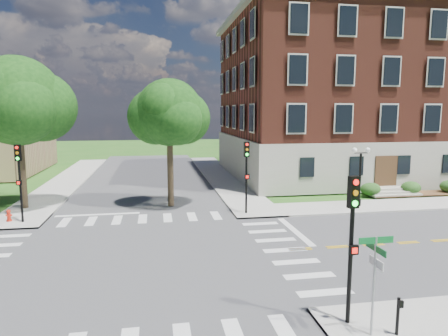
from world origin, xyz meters
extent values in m
plane|color=#255919|center=(0.00, 0.00, 0.00)|extent=(160.00, 160.00, 0.00)
cube|color=#3D3D3F|center=(0.00, 0.00, 0.01)|extent=(90.00, 12.00, 0.01)
cube|color=#3D3D3F|center=(0.00, 0.00, 0.01)|extent=(12.00, 90.00, 0.01)
cube|color=#9E9B93|center=(7.75, 23.00, 0.06)|extent=(3.50, 34.00, 0.12)
cube|color=#9E9B93|center=(-7.75, 23.00, 0.06)|extent=(3.50, 34.00, 0.12)
cube|color=silver|center=(8.80, 3.00, 0.00)|extent=(0.40, 5.50, 0.00)
cube|color=#A19E8E|center=(24.00, 22.00, 2.22)|extent=(30.00, 20.00, 4.20)
cube|color=maroon|center=(24.00, 22.00, 10.22)|extent=(29.55, 19.70, 11.80)
cube|color=#A19E8E|center=(24.00, 22.00, 16.37)|extent=(30.60, 20.60, 0.50)
cube|color=#472D19|center=(20.00, 11.96, 1.82)|extent=(2.00, 0.10, 2.80)
cylinder|color=#2E2517|center=(-8.29, 11.27, 2.33)|extent=(0.44, 0.44, 4.43)
sphere|color=#0F350E|center=(-8.29, 11.27, 7.61)|extent=(6.12, 6.12, 6.12)
cylinder|color=#2E2517|center=(1.95, 10.14, 2.29)|extent=(0.44, 0.44, 4.35)
sphere|color=#0F350E|center=(1.95, 10.14, 6.82)|extent=(4.72, 4.72, 4.72)
cylinder|color=black|center=(6.93, -7.13, 2.02)|extent=(0.14, 0.14, 3.80)
cube|color=black|center=(6.93, -7.13, 4.42)|extent=(0.35, 0.27, 1.00)
cylinder|color=red|center=(6.93, -7.26, 4.75)|extent=(0.19, 0.08, 0.18)
cylinder|color=orange|center=(6.93, -7.26, 4.42)|extent=(0.19, 0.08, 0.18)
cylinder|color=#19E533|center=(6.93, -7.26, 4.09)|extent=(0.19, 0.08, 0.18)
cube|color=black|center=(6.93, -7.31, 2.62)|extent=(0.32, 0.17, 0.30)
cylinder|color=black|center=(6.85, 7.17, 2.02)|extent=(0.14, 0.14, 3.80)
cube|color=black|center=(6.85, 7.17, 4.42)|extent=(0.36, 0.28, 1.00)
cylinder|color=red|center=(6.85, 7.04, 4.75)|extent=(0.19, 0.08, 0.18)
cylinder|color=orange|center=(6.85, 7.04, 4.42)|extent=(0.19, 0.08, 0.18)
cylinder|color=#19E533|center=(6.85, 7.04, 4.09)|extent=(0.19, 0.08, 0.18)
cube|color=black|center=(6.85, 6.99, 2.62)|extent=(0.32, 0.18, 0.30)
cylinder|color=black|center=(-7.27, 7.36, 2.02)|extent=(0.14, 0.14, 3.80)
cube|color=black|center=(-7.27, 7.36, 4.42)|extent=(0.37, 0.30, 1.00)
cylinder|color=red|center=(-7.27, 7.23, 4.75)|extent=(0.19, 0.10, 0.18)
cylinder|color=orange|center=(-7.27, 7.23, 4.42)|extent=(0.19, 0.10, 0.18)
cylinder|color=#19E533|center=(-7.27, 7.23, 4.09)|extent=(0.19, 0.10, 0.18)
cube|color=black|center=(-7.27, 7.18, 2.62)|extent=(0.32, 0.20, 0.30)
cylinder|color=black|center=(15.34, 7.76, 0.37)|extent=(0.32, 0.32, 0.50)
cylinder|color=black|center=(15.34, 7.76, 2.02)|extent=(0.16, 0.16, 3.80)
cube|color=black|center=(15.34, 7.76, 3.97)|extent=(1.00, 0.06, 0.06)
sphere|color=white|center=(14.84, 7.76, 4.17)|extent=(0.36, 0.36, 0.36)
sphere|color=white|center=(15.84, 7.76, 4.17)|extent=(0.36, 0.36, 0.36)
cylinder|color=gray|center=(7.29, -7.94, 1.67)|extent=(0.07, 0.07, 3.10)
cube|color=#0C652A|center=(7.29, -7.94, 3.12)|extent=(1.10, 0.03, 0.20)
cube|color=#0C652A|center=(7.29, -7.94, 2.87)|extent=(0.03, 1.10, 0.20)
cube|color=silver|center=(7.34, -7.94, 2.42)|extent=(0.03, 0.75, 0.25)
cylinder|color=black|center=(8.07, -8.07, 0.72)|extent=(0.10, 0.10, 1.20)
cube|color=black|center=(8.07, -8.19, 1.17)|extent=(0.14, 0.08, 0.22)
cylinder|color=red|center=(-8.16, 7.66, 0.17)|extent=(0.32, 0.32, 0.10)
cylinder|color=red|center=(-8.16, 7.66, 0.42)|extent=(0.22, 0.22, 0.60)
sphere|color=red|center=(-8.16, 7.66, 0.75)|extent=(0.24, 0.24, 0.24)
cylinder|color=red|center=(-8.16, 7.66, 0.50)|extent=(0.35, 0.12, 0.12)
cylinder|color=red|center=(-8.16, 7.66, 0.50)|extent=(0.12, 0.35, 0.12)
camera|label=1|loc=(0.91, -18.37, 6.90)|focal=32.00mm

